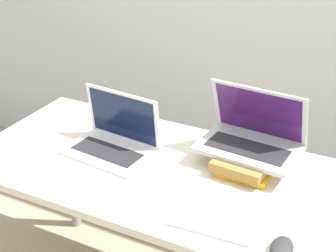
{
  "coord_description": "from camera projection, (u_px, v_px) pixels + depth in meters",
  "views": [
    {
      "loc": [
        0.68,
        -0.96,
        1.67
      ],
      "look_at": [
        0.03,
        0.35,
        0.91
      ],
      "focal_mm": 50.0,
      "sensor_mm": 36.0,
      "label": 1
    }
  ],
  "objects": [
    {
      "name": "desk",
      "position": [
        161.0,
        185.0,
        1.78
      ],
      "size": [
        1.48,
        0.71,
        0.73
      ],
      "color": "beige",
      "rests_on": "ground_plane"
    },
    {
      "name": "book_stack",
      "position": [
        248.0,
        160.0,
        1.73
      ],
      "size": [
        0.21,
        0.29,
        0.06
      ],
      "color": "gold",
      "rests_on": "desk"
    },
    {
      "name": "laptop_left",
      "position": [
        114.0,
        140.0,
        1.83
      ],
      "size": [
        0.36,
        0.25,
        0.23
      ],
      "color": "silver",
      "rests_on": "desk"
    },
    {
      "name": "wireless_keyboard",
      "position": [
        212.0,
        223.0,
        1.45
      ],
      "size": [
        0.27,
        0.13,
        0.01
      ],
      "color": "silver",
      "rests_on": "desk"
    },
    {
      "name": "mouse",
      "position": [
        282.0,
        248.0,
        1.33
      ],
      "size": [
        0.07,
        0.11,
        0.03
      ],
      "color": "#2D2D2D",
      "rests_on": "desk"
    },
    {
      "name": "laptop_on_books",
      "position": [
        252.0,
        136.0,
        1.73
      ],
      "size": [
        0.38,
        0.27,
        0.24
      ],
      "color": "#B2B2B7",
      "rests_on": "book_stack"
    }
  ]
}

